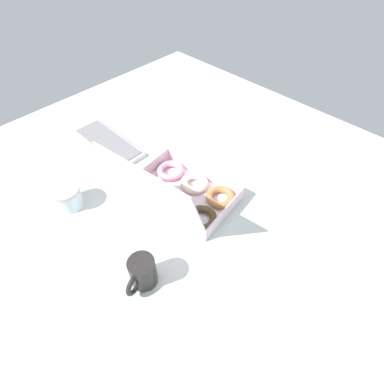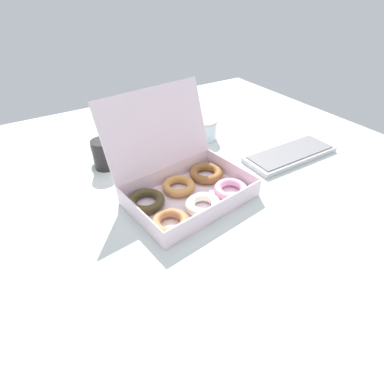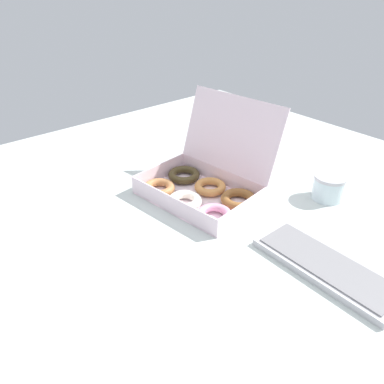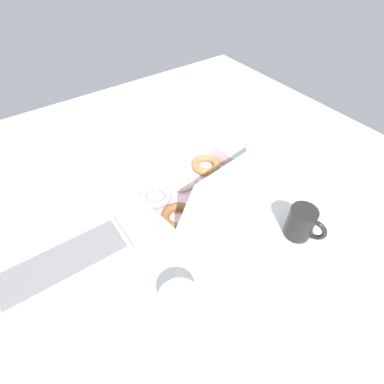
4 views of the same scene
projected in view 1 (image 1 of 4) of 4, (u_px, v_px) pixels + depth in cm
name	position (u px, v px, depth cm)	size (l,w,h in cm)	color
ground_plane	(173.00, 195.00, 114.10)	(180.00, 180.00, 2.00)	silver
donut_box	(181.00, 192.00, 108.68)	(39.96, 36.36, 29.38)	white
keyboard	(107.00, 143.00, 131.89)	(36.40, 13.98, 2.20)	#BCBABF
coffee_mug	(142.00, 273.00, 85.55)	(7.87, 11.63, 10.34)	black
glass_jar	(68.00, 197.00, 106.54)	(10.28, 10.28, 8.19)	silver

